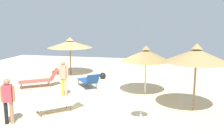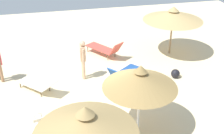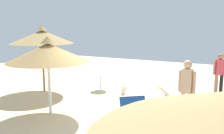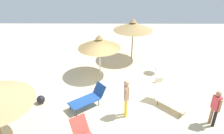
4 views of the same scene
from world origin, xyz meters
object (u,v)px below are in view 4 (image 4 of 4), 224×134
object	(u,v)px
lounge_chair_far_left	(89,98)
side_table_round	(156,66)
parasol_umbrella_far_right	(133,26)
person_standing_back	(216,106)
parasol_umbrella_center	(99,43)
person_standing_edge	(126,96)
lounge_chair_near_right	(167,100)
beach_ball	(41,100)
handbag	(159,79)

from	to	relation	value
lounge_chair_far_left	side_table_round	bearing A→B (deg)	-48.59
parasol_umbrella_far_right	person_standing_back	bearing A→B (deg)	-156.30
side_table_round	parasol_umbrella_center	bearing A→B (deg)	92.77
person_standing_edge	lounge_chair_far_left	bearing A→B (deg)	67.52
parasol_umbrella_far_right	lounge_chair_near_right	size ratio (longest dim) A/B	1.55
parasol_umbrella_far_right	lounge_chair_far_left	xyz separation A→B (m)	(-5.15, 2.35, -1.81)
person_standing_back	beach_ball	size ratio (longest dim) A/B	4.14
parasol_umbrella_center	person_standing_back	distance (m)	6.51
parasol_umbrella_far_right	side_table_round	bearing A→B (deg)	-147.15
parasol_umbrella_center	lounge_chair_far_left	distance (m)	3.39
person_standing_back	handbag	xyz separation A→B (m)	(3.36, 1.55, -0.76)
lounge_chair_near_right	person_standing_back	size ratio (longest dim) A/B	1.08
parasol_umbrella_center	lounge_chair_near_right	distance (m)	4.72
person_standing_back	handbag	world-z (taller)	person_standing_back
person_standing_back	beach_ball	distance (m)	7.60
lounge_chair_near_right	person_standing_edge	size ratio (longest dim) A/B	0.99
lounge_chair_far_left	person_standing_edge	bearing A→B (deg)	-112.48
lounge_chair_near_right	beach_ball	xyz separation A→B (m)	(0.20, 5.86, -0.13)
parasol_umbrella_center	lounge_chair_near_right	world-z (taller)	parasol_umbrella_center
person_standing_edge	beach_ball	size ratio (longest dim) A/B	4.51
person_standing_back	beach_ball	xyz separation A→B (m)	(1.42, 7.43, -0.73)
lounge_chair_far_left	person_standing_back	size ratio (longest dim) A/B	1.09
parasol_umbrella_far_right	side_table_round	distance (m)	2.93
lounge_chair_far_left	person_standing_back	distance (m)	5.33
lounge_chair_near_right	lounge_chair_far_left	bearing A→B (deg)	89.56
person_standing_edge	beach_ball	xyz separation A→B (m)	(0.86, 3.94, -0.82)
person_standing_edge	side_table_round	distance (m)	4.37
lounge_chair_far_left	side_table_round	xyz separation A→B (m)	(3.19, -3.61, 0.04)
parasol_umbrella_far_right	beach_ball	size ratio (longest dim) A/B	6.92
parasol_umbrella_center	side_table_round	distance (m)	3.57
person_standing_back	person_standing_edge	size ratio (longest dim) A/B	0.92
parasol_umbrella_center	person_standing_back	world-z (taller)	parasol_umbrella_center
parasol_umbrella_center	person_standing_edge	size ratio (longest dim) A/B	1.35
lounge_chair_near_right	lounge_chair_far_left	size ratio (longest dim) A/B	0.99
side_table_round	beach_ball	bearing A→B (deg)	117.09
parasol_umbrella_far_right	person_standing_back	size ratio (longest dim) A/B	1.67
beach_ball	parasol_umbrella_far_right	bearing A→B (deg)	-42.90
handbag	person_standing_back	bearing A→B (deg)	-155.29
parasol_umbrella_center	lounge_chair_far_left	xyz separation A→B (m)	(-3.03, 0.35, -1.48)
person_standing_edge	side_table_round	size ratio (longest dim) A/B	2.62
side_table_round	beach_ball	world-z (taller)	side_table_round
handbag	beach_ball	bearing A→B (deg)	108.22
parasol_umbrella_center	beach_ball	world-z (taller)	parasol_umbrella_center
person_standing_edge	person_standing_back	bearing A→B (deg)	-99.12
side_table_round	parasol_umbrella_far_right	bearing A→B (deg)	32.85
parasol_umbrella_center	handbag	world-z (taller)	parasol_umbrella_center
person_standing_edge	handbag	world-z (taller)	person_standing_edge
side_table_round	handbag	bearing A→B (deg)	179.77
lounge_chair_near_right	person_standing_edge	bearing A→B (deg)	108.92
lounge_chair_far_left	side_table_round	distance (m)	4.82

